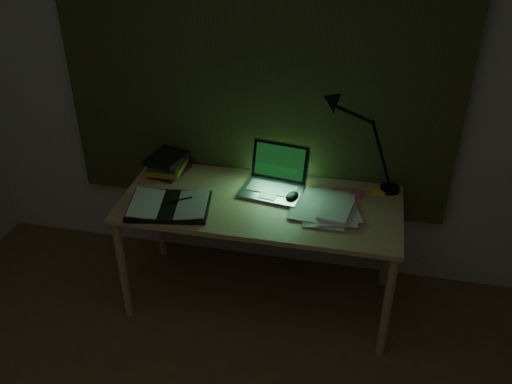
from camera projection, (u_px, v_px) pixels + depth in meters
wall_back at (258, 73)px, 3.11m from camera, size 3.50×0.00×2.50m
curtain at (257, 39)px, 2.97m from camera, size 2.20×0.06×2.00m
desk at (260, 252)px, 3.23m from camera, size 1.50×0.66×0.68m
laptop at (272, 174)px, 3.07m from camera, size 0.38×0.41×0.24m
open_textbook at (169, 205)px, 2.99m from camera, size 0.46×0.36×0.04m
book_stack at (168, 164)px, 3.29m from camera, size 0.20×0.24×0.12m
loose_papers at (326, 209)px, 2.98m from camera, size 0.40×0.42×0.02m
mouse at (292, 197)px, 3.06m from camera, size 0.09×0.11×0.04m
sticky_yellow at (380, 191)px, 3.13m from camera, size 0.08×0.08×0.02m
sticky_pink at (356, 194)px, 3.11m from camera, size 0.08×0.08×0.01m
desk_lamp at (396, 143)px, 2.99m from camera, size 0.41×0.32×0.59m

